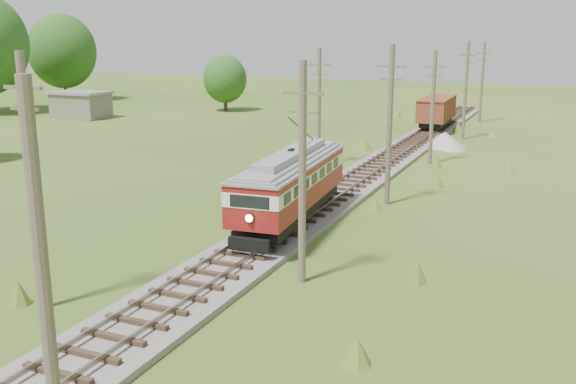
% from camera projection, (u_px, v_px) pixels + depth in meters
% --- Properties ---
extents(railbed_main, '(3.60, 96.00, 0.57)m').
position_uv_depth(railbed_main, '(350.00, 185.00, 40.80)').
color(railbed_main, '#605B54').
rests_on(railbed_main, ground).
extents(streetcar, '(3.56, 11.31, 5.12)m').
position_uv_depth(streetcar, '(291.00, 181.00, 31.85)').
color(streetcar, black).
rests_on(streetcar, ground).
extents(gondola, '(2.95, 8.45, 2.78)m').
position_uv_depth(gondola, '(437.00, 110.00, 64.88)').
color(gondola, black).
rests_on(gondola, ground).
extents(gravel_pile, '(3.71, 3.94, 1.35)m').
position_uv_depth(gravel_pile, '(446.00, 141.00, 55.13)').
color(gravel_pile, gray).
rests_on(gravel_pile, ground).
extents(utility_pole_r_1, '(0.30, 0.30, 8.80)m').
position_uv_depth(utility_pole_r_1, '(45.00, 297.00, 12.81)').
color(utility_pole_r_1, brown).
rests_on(utility_pole_r_1, ground).
extents(utility_pole_r_2, '(1.60, 0.30, 8.60)m').
position_uv_depth(utility_pole_r_2, '(302.00, 172.00, 24.28)').
color(utility_pole_r_2, brown).
rests_on(utility_pole_r_2, ground).
extents(utility_pole_r_3, '(1.60, 0.30, 9.00)m').
position_uv_depth(utility_pole_r_3, '(390.00, 124.00, 35.83)').
color(utility_pole_r_3, brown).
rests_on(utility_pole_r_3, ground).
extents(utility_pole_r_4, '(1.60, 0.30, 8.40)m').
position_uv_depth(utility_pole_r_4, '(433.00, 106.00, 47.53)').
color(utility_pole_r_4, brown).
rests_on(utility_pole_r_4, ground).
extents(utility_pole_r_5, '(1.60, 0.30, 8.90)m').
position_uv_depth(utility_pole_r_5, '(466.00, 90.00, 58.87)').
color(utility_pole_r_5, brown).
rests_on(utility_pole_r_5, ground).
extents(utility_pole_r_6, '(1.60, 0.30, 8.70)m').
position_uv_depth(utility_pole_r_6, '(482.00, 82.00, 70.53)').
color(utility_pole_r_6, brown).
rests_on(utility_pole_r_6, ground).
extents(utility_pole_l_a, '(1.60, 0.30, 9.00)m').
position_uv_depth(utility_pole_l_a, '(32.00, 182.00, 21.83)').
color(utility_pole_l_a, brown).
rests_on(utility_pole_l_a, ground).
extents(utility_pole_l_b, '(1.60, 0.30, 8.60)m').
position_uv_depth(utility_pole_l_b, '(319.00, 106.00, 46.89)').
color(utility_pole_l_b, brown).
rests_on(utility_pole_l_b, ground).
extents(tree_left_5, '(9.66, 9.66, 12.44)m').
position_uv_depth(tree_left_5, '(62.00, 51.00, 93.04)').
color(tree_left_5, '#38281C').
rests_on(tree_left_5, ground).
extents(tree_mid_a, '(5.46, 5.46, 7.03)m').
position_uv_depth(tree_mid_a, '(225.00, 79.00, 81.06)').
color(tree_mid_a, '#38281C').
rests_on(tree_mid_a, ground).
extents(shed, '(6.40, 4.40, 3.10)m').
position_uv_depth(shed, '(81.00, 104.00, 74.78)').
color(shed, slate).
rests_on(shed, ground).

